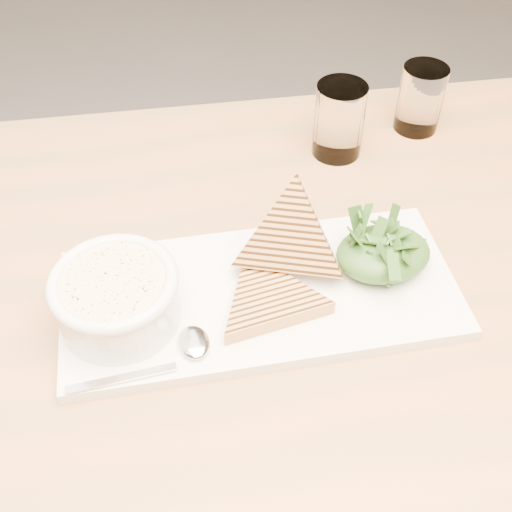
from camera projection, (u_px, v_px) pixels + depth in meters
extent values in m
cube|color=#AC693A|center=(362.00, 286.00, 0.77)|extent=(1.24, 0.89, 0.04)
cylinder|color=#AC693A|center=(0.00, 339.00, 1.18)|extent=(0.06, 0.06, 0.72)
cube|color=white|center=(260.00, 294.00, 0.73)|extent=(0.46, 0.23, 0.01)
cylinder|color=white|center=(118.00, 302.00, 0.68)|extent=(0.13, 0.13, 0.05)
cylinder|color=beige|center=(113.00, 283.00, 0.66)|extent=(0.11, 0.11, 0.01)
torus|color=white|center=(113.00, 282.00, 0.66)|extent=(0.14, 0.14, 0.01)
ellipsoid|color=black|center=(383.00, 254.00, 0.73)|extent=(0.11, 0.09, 0.04)
ellipsoid|color=silver|center=(194.00, 342.00, 0.67)|extent=(0.03, 0.04, 0.01)
cube|color=silver|center=(122.00, 378.00, 0.64)|extent=(0.11, 0.01, 0.00)
cylinder|color=white|center=(339.00, 120.00, 0.89)|extent=(0.07, 0.07, 0.11)
cylinder|color=white|center=(420.00, 99.00, 0.93)|extent=(0.06, 0.06, 0.10)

